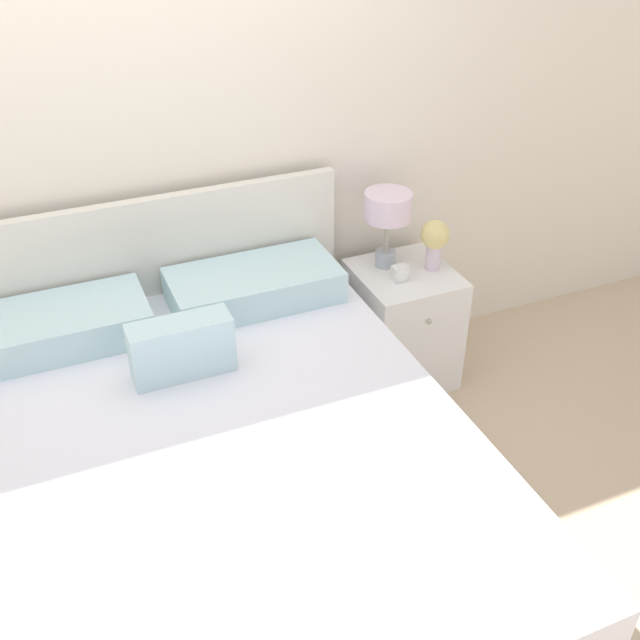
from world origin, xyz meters
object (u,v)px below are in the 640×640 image
flower_vase (435,239)px  bed (218,492)px  table_lamp (388,212)px  alarm_clock (400,273)px  nightstand (402,325)px

flower_vase → bed: bearing=-150.4°
table_lamp → alarm_clock: table_lamp is taller
nightstand → table_lamp: bearing=120.1°
nightstand → bed: bearing=-147.1°
bed → table_lamp: bed is taller
bed → nightstand: bearing=32.9°
nightstand → table_lamp: size_ratio=1.61×
bed → nightstand: (1.14, 0.74, -0.03)m
nightstand → alarm_clock: bearing=-137.8°
flower_vase → table_lamp: bearing=149.7°
table_lamp → flower_vase: 0.25m
nightstand → flower_vase: flower_vase is taller
nightstand → table_lamp: (-0.06, 0.10, 0.57)m
nightstand → flower_vase: bearing=-6.0°
nightstand → flower_vase: size_ratio=2.44×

